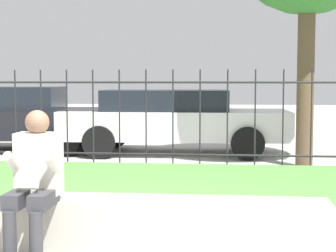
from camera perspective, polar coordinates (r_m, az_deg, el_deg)
name	(u,v)px	position (r m, az deg, el deg)	size (l,w,h in m)	color
ground_plane	(131,250)	(5.19, -3.78, -12.48)	(60.00, 60.00, 0.00)	#B2AFA8
stone_bench	(165,228)	(5.09, -0.34, -10.35)	(2.90, 0.48, 0.47)	#B7B2A3
person_seated_reader	(35,177)	(4.96, -13.40, -5.10)	(0.42, 0.73, 1.27)	black
grass_berm	(159,190)	(7.19, -0.93, -6.52)	(8.49, 2.83, 0.26)	#569342
iron_fence	(173,121)	(8.95, 0.50, 0.55)	(6.49, 0.03, 1.70)	#232326
car_parked_left	(14,117)	(12.58, -15.36, 0.89)	(4.16, 2.18, 1.38)	black
car_parked_center	(173,119)	(11.61, 0.51, 0.72)	(4.68, 2.02, 1.33)	silver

